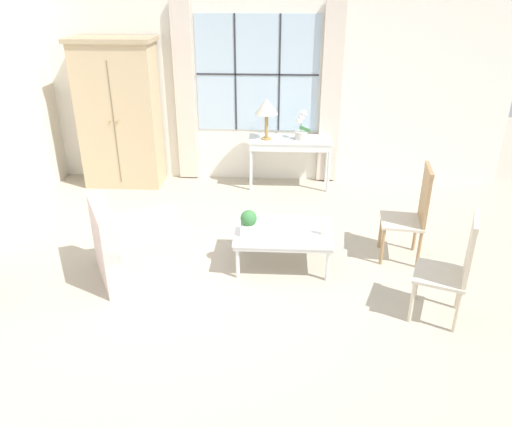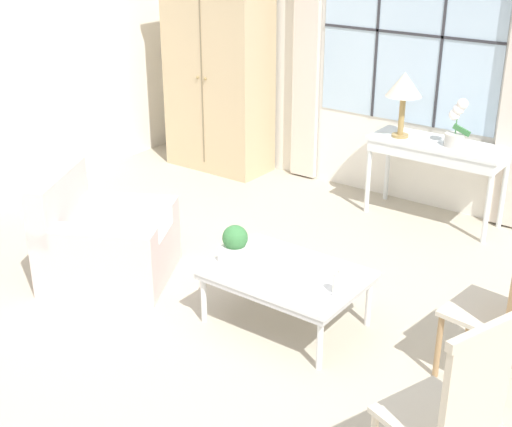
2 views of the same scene
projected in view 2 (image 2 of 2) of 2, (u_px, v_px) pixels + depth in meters
ground_plane at (195, 334)px, 4.75m from camera, size 14.00×14.00×0.00m
wall_back_windowed at (409, 53)px, 6.42m from camera, size 7.20×0.14×2.80m
armoire at (218, 70)px, 7.38m from camera, size 1.17×0.58×2.10m
console_table at (438, 152)px, 6.22m from camera, size 1.19×0.47×0.73m
table_lamp at (404, 87)px, 6.16m from camera, size 0.32×0.32×0.58m
potted_orchid at (456, 127)px, 6.03m from camera, size 0.22×0.17×0.42m
armchair_upholstered at (105, 245)px, 5.38m from camera, size 1.17×1.14×0.82m
side_chair_wooden at (509, 297)px, 4.03m from camera, size 0.49×0.49×1.07m
accent_chair_wooden at (455, 406)px, 3.18m from camera, size 0.56×0.56×1.03m
coffee_table at (286, 277)px, 4.73m from camera, size 1.02×0.72×0.40m
potted_plant_small at (235, 244)px, 4.79m from camera, size 0.17×0.17×0.26m
pillar_candle at (338, 284)px, 4.41m from camera, size 0.09×0.09×0.16m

